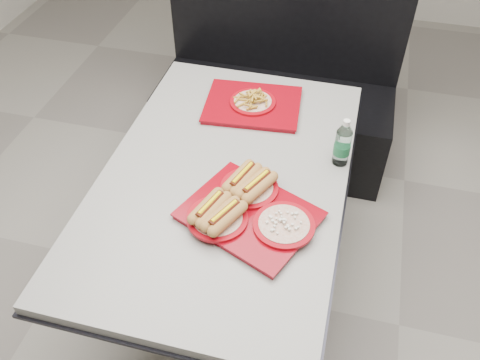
% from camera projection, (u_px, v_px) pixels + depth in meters
% --- Properties ---
extents(ground, '(6.00, 6.00, 0.00)m').
position_uv_depth(ground, '(228.00, 287.00, 2.42)').
color(ground, gray).
rests_on(ground, ground).
extents(diner_table, '(0.92, 1.42, 0.75)m').
position_uv_depth(diner_table, '(225.00, 204.00, 2.01)').
color(diner_table, black).
rests_on(diner_table, ground).
extents(booth_bench, '(1.30, 0.57, 1.35)m').
position_uv_depth(booth_bench, '(277.00, 90.00, 2.90)').
color(booth_bench, black).
rests_on(booth_bench, ground).
extents(tray_near, '(0.52, 0.47, 0.09)m').
position_uv_depth(tray_near, '(246.00, 208.00, 1.73)').
color(tray_near, maroon).
rests_on(tray_near, diner_table).
extents(tray_far, '(0.43, 0.35, 0.08)m').
position_uv_depth(tray_far, '(253.00, 103.00, 2.18)').
color(tray_far, maroon).
rests_on(tray_far, diner_table).
extents(water_bottle, '(0.06, 0.06, 0.20)m').
position_uv_depth(water_bottle, '(343.00, 145.00, 1.88)').
color(water_bottle, silver).
rests_on(water_bottle, diner_table).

